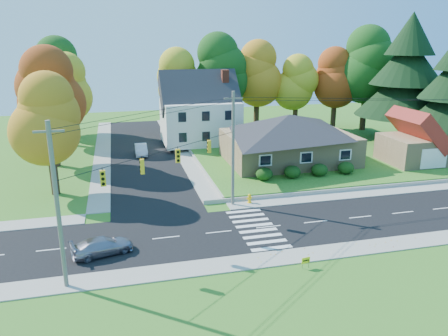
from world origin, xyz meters
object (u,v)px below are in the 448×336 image
Objects in this scene: ranch_house at (289,137)px; silver_sedan at (102,246)px; white_car at (141,150)px; fire_hydrant at (250,199)px.

silver_sedan is at bearing -139.45° from ranch_house.
ranch_house is at bearing -27.49° from white_car.
ranch_house is 13.72m from fire_hydrant.
silver_sedan is 26.42m from white_car.
white_car is 4.56× the size of fire_hydrant.
white_car reaches higher than silver_sedan.
ranch_house is 3.54× the size of silver_sedan.
white_car is (-16.24, 8.55, -2.56)m from ranch_house.
ranch_house is 3.52× the size of white_car.
ranch_house reaches higher than white_car.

